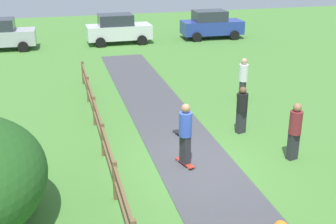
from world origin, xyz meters
TOP-DOWN VIEW (x-y plane):
  - ground_plane at (0.00, 0.00)m, footprint 60.00×60.00m
  - asphalt_path at (0.00, 0.00)m, footprint 2.40×28.00m
  - wooden_fence at (-2.60, 0.00)m, footprint 0.12×18.12m
  - skater_riding at (-0.33, 0.01)m, footprint 0.47×0.82m
  - skateboard_loose at (0.15, 2.03)m, footprint 0.42×0.82m
  - bystander_black at (2.28, 1.83)m, footprint 0.47×0.47m
  - bystander_white at (3.70, 4.93)m, footprint 0.54×0.54m
  - bystander_maroon at (2.99, -0.44)m, footprint 0.46×0.46m
  - parked_car_white at (0.37, 17.42)m, footprint 4.22×2.04m
  - parked_car_blue at (6.88, 17.42)m, footprint 4.25×2.10m

SIDE VIEW (x-z plane):
  - ground_plane at x=0.00m, z-range 0.00..0.00m
  - asphalt_path at x=0.00m, z-range 0.00..0.02m
  - skateboard_loose at x=0.15m, z-range 0.05..0.13m
  - wooden_fence at x=-2.60m, z-range 0.12..1.22m
  - bystander_black at x=2.28m, z-range 0.08..1.77m
  - parked_car_white at x=0.37m, z-range 0.00..1.92m
  - parked_car_blue at x=6.88m, z-range 0.00..1.92m
  - bystander_white at x=3.70m, z-range 0.10..1.93m
  - bystander_maroon at x=2.99m, z-range 0.10..1.94m
  - skater_riding at x=-0.33m, z-range 0.14..2.09m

